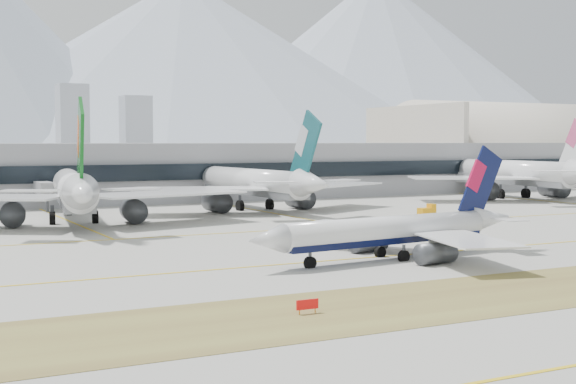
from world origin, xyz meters
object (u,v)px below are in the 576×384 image
terminal (119,171)px  hangar (509,182)px  widebody_cathay (257,184)px  widebody_china_air (516,174)px  widebody_eva (74,192)px  taxiing_airliner (396,231)px

terminal → hangar: hangar is taller
widebody_cathay → widebody_china_air: size_ratio=0.90×
widebody_eva → hangar: (179.11, 78.42, -5.95)m
widebody_eva → terminal: 63.23m
taxiing_airliner → hangar: bearing=-143.7°
widebody_eva → hangar: hangar is taller
widebody_cathay → terminal: widebody_cathay is taller
taxiing_airliner → widebody_cathay: 77.39m
terminal → hangar: bearing=7.4°
terminal → widebody_eva: bearing=-112.8°
hangar → taxiing_airliner: bearing=-136.7°
widebody_cathay → widebody_eva: bearing=103.4°
widebody_china_air → terminal: bearing=71.2°
widebody_eva → terminal: bearing=-13.6°
taxiing_airliner → hangar: hangar is taller
widebody_china_air → hangar: size_ratio=0.75×
taxiing_airliner → terminal: bearing=-95.3°
widebody_eva → widebody_china_air: 122.36m
terminal → hangar: 156.05m
taxiing_airliner → widebody_eva: 69.89m
widebody_cathay → taxiing_airliner: bearing=166.7°
widebody_china_air → hangar: (57.49, 64.91, -6.39)m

